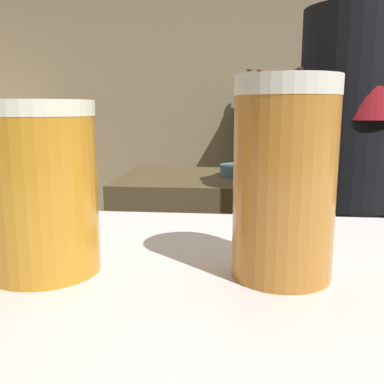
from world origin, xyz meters
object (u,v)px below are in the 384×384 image
at_px(mixing_bowl, 240,170).
at_px(bottle_hot_sauce, 249,88).
at_px(bottle_olive_oil, 259,87).
at_px(bartender, 351,171).
at_px(pint_glass_near, 284,179).
at_px(pint_glass_far, 41,188).

xyz_separation_m(mixing_bowl, bottle_hot_sauce, (0.06, 1.36, 0.42)).
bearing_deg(bottle_olive_oil, bartender, -82.07).
height_order(pint_glass_near, pint_glass_far, pint_glass_near).
relative_size(pint_glass_near, bottle_olive_oil, 0.75).
bearing_deg(pint_glass_near, mixing_bowl, 90.76).
bearing_deg(bottle_olive_oil, pint_glass_far, -95.73).
xyz_separation_m(mixing_bowl, pint_glass_far, (-0.16, -1.63, 0.21)).
distance_m(pint_glass_far, bottle_hot_sauce, 3.01).
bearing_deg(mixing_bowl, pint_glass_far, -95.50).
xyz_separation_m(pint_glass_far, bottle_hot_sauce, (0.22, 2.99, 0.20)).
xyz_separation_m(pint_glass_near, bottle_hot_sauce, (0.04, 2.98, 0.19)).
height_order(mixing_bowl, pint_glass_near, pint_glass_near).
xyz_separation_m(bartender, bottle_olive_oil, (-0.23, 1.65, 0.34)).
distance_m(bartender, bottle_hot_sauce, 1.90).
relative_size(pint_glass_near, pint_glass_far, 1.13).
height_order(bartender, bottle_hot_sauce, bartender).
bearing_deg(bartender, bottle_hot_sauce, -0.56).
height_order(bartender, pint_glass_far, bartender).
xyz_separation_m(pint_glass_near, pint_glass_far, (-0.18, -0.01, -0.01)).
bearing_deg(pint_glass_far, bottle_olive_oil, 84.27).
xyz_separation_m(pint_glass_far, bottle_olive_oil, (0.28, 2.80, 0.20)).
relative_size(bartender, pint_glass_far, 13.18).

